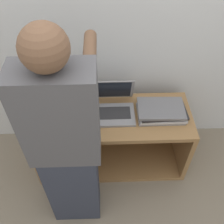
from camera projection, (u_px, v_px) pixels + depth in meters
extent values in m
plane|color=#756B5B|center=(113.00, 182.00, 2.25)|extent=(12.00, 12.00, 0.00)
cube|color=silver|center=(110.00, 17.00, 1.78)|extent=(8.00, 0.05, 2.40)
cube|color=olive|center=(112.00, 117.00, 2.00)|extent=(1.23, 0.48, 0.04)
cube|color=olive|center=(112.00, 157.00, 2.40)|extent=(1.23, 0.48, 0.04)
cube|color=olive|center=(41.00, 141.00, 2.19)|extent=(0.04, 0.48, 0.51)
cube|color=olive|center=(182.00, 137.00, 2.22)|extent=(0.04, 0.48, 0.51)
cube|color=olive|center=(111.00, 119.00, 2.36)|extent=(1.16, 0.04, 0.51)
cube|color=gray|center=(112.00, 115.00, 1.98)|extent=(0.35, 0.23, 0.02)
cube|color=#28282B|center=(112.00, 113.00, 1.98)|extent=(0.28, 0.13, 0.00)
cube|color=gray|center=(111.00, 90.00, 2.00)|extent=(0.35, 0.08, 0.22)
cube|color=black|center=(111.00, 90.00, 2.00)|extent=(0.31, 0.06, 0.19)
cube|color=#232326|center=(63.00, 116.00, 1.98)|extent=(0.35, 0.24, 0.02)
cube|color=gray|center=(62.00, 114.00, 1.96)|extent=(0.35, 0.24, 0.02)
cube|color=#B7B7BC|center=(62.00, 113.00, 1.95)|extent=(0.36, 0.25, 0.02)
cube|color=#232326|center=(60.00, 110.00, 1.94)|extent=(0.36, 0.25, 0.02)
cube|color=#B7B7BC|center=(59.00, 109.00, 1.92)|extent=(0.36, 0.25, 0.02)
cube|color=#232326|center=(60.00, 108.00, 1.90)|extent=(0.36, 0.25, 0.02)
cube|color=#232326|center=(61.00, 106.00, 1.89)|extent=(0.35, 0.23, 0.02)
cube|color=gray|center=(160.00, 114.00, 1.99)|extent=(0.35, 0.23, 0.02)
cube|color=#B7B7BC|center=(162.00, 112.00, 1.98)|extent=(0.35, 0.23, 0.02)
cube|color=#232326|center=(163.00, 110.00, 1.97)|extent=(0.36, 0.25, 0.02)
cube|color=slate|center=(161.00, 108.00, 1.95)|extent=(0.35, 0.24, 0.02)
cube|color=#2D3342|center=(74.00, 184.00, 1.82)|extent=(0.34, 0.20, 0.77)
cube|color=#4C4C51|center=(59.00, 118.00, 1.32)|extent=(0.40, 0.20, 0.61)
sphere|color=brown|center=(44.00, 48.00, 1.02)|extent=(0.21, 0.21, 0.21)
cylinder|color=brown|center=(27.00, 53.00, 1.34)|extent=(0.07, 0.32, 0.07)
cylinder|color=brown|center=(90.00, 52.00, 1.34)|extent=(0.07, 0.32, 0.07)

